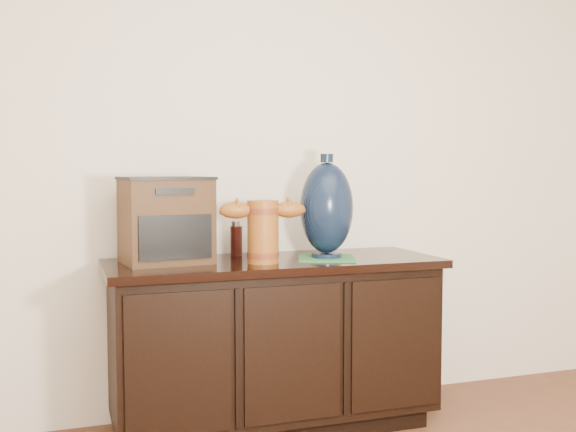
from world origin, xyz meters
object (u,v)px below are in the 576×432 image
object	(u,v)px
spray_can	(236,239)
sideboard	(274,342)
tv_radio	(166,220)
lamp_base	(327,208)
terracotta_vessel	(263,228)

from	to	relation	value
spray_can	sideboard	bearing A→B (deg)	-55.19
tv_radio	lamp_base	xyz separation A→B (m)	(0.69, -0.10, 0.04)
lamp_base	terracotta_vessel	bearing A→B (deg)	-173.63
tv_radio	spray_can	world-z (taller)	tv_radio
spray_can	tv_radio	bearing A→B (deg)	-159.17
terracotta_vessel	spray_can	xyz separation A→B (m)	(-0.05, 0.27, -0.07)
terracotta_vessel	lamp_base	size ratio (longest dim) A/B	0.82
sideboard	spray_can	distance (m)	0.50
sideboard	lamp_base	world-z (taller)	lamp_base
sideboard	lamp_base	bearing A→B (deg)	-13.51
sideboard	tv_radio	xyz separation A→B (m)	(-0.46, 0.05, 0.55)
sideboard	terracotta_vessel	bearing A→B (deg)	-131.24
terracotta_vessel	sideboard	bearing A→B (deg)	53.23
tv_radio	lamp_base	size ratio (longest dim) A/B	0.87
sideboard	terracotta_vessel	xyz separation A→B (m)	(-0.08, -0.09, 0.52)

